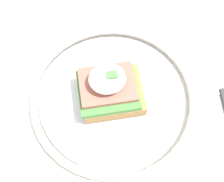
{
  "coord_description": "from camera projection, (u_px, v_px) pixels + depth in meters",
  "views": [
    {
      "loc": [
        -0.03,
        -0.19,
        1.22
      ],
      "look_at": [
        0.01,
        0.02,
        0.78
      ],
      "focal_mm": 50.0,
      "sensor_mm": 36.0,
      "label": 1
    }
  ],
  "objects": [
    {
      "name": "ground_plane",
      "position": [
        111.0,
        182.0,
        1.19
      ],
      "size": [
        6.0,
        6.0,
        0.0
      ],
      "primitive_type": "plane",
      "color": "gray"
    },
    {
      "name": "dining_table",
      "position": [
        110.0,
        133.0,
        0.63
      ],
      "size": [
        1.01,
        0.69,
        0.74
      ],
      "color": "beige",
      "rests_on": "ground_plane"
    },
    {
      "name": "plate",
      "position": [
        112.0,
        98.0,
        0.52
      ],
      "size": [
        0.27,
        0.27,
        0.02
      ],
      "color": "silver",
      "rests_on": "dining_table"
    },
    {
      "name": "sandwich",
      "position": [
        111.0,
        88.0,
        0.48
      ],
      "size": [
        0.1,
        0.08,
        0.08
      ],
      "color": "#9E703D",
      "rests_on": "plate"
    },
    {
      "name": "fork",
      "position": [
        2.0,
        111.0,
        0.51
      ],
      "size": [
        0.04,
        0.15,
        0.0
      ],
      "color": "silver",
      "rests_on": "dining_table"
    },
    {
      "name": "knife",
      "position": [
        223.0,
        91.0,
        0.53
      ],
      "size": [
        0.03,
        0.18,
        0.01
      ],
      "color": "#2D2D2D",
      "rests_on": "dining_table"
    }
  ]
}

